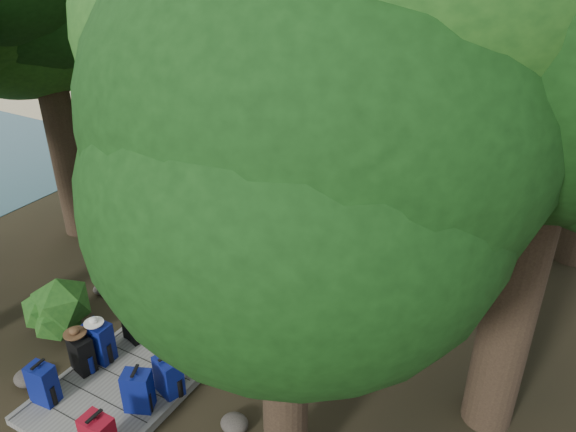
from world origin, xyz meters
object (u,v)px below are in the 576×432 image
Objects in this scene: sun_lounger at (501,141)px; backpack_right_b at (138,389)px; backpack_left_d at (159,305)px; backpack_right_d at (190,346)px; backpack_left_a at (42,382)px; backpack_left_b at (81,353)px; kayak at (321,121)px; backpack_left_c at (99,340)px; backpack_right_c at (169,374)px; suitcase_on_boardwalk at (133,326)px; duffel_right_khaki at (204,342)px; lone_suitcase_on_sand at (399,147)px.

backpack_right_b is at bearing -124.21° from sun_lounger.
backpack_right_d is at bearing -21.34° from backpack_left_d.
backpack_left_b is (-0.01, 0.77, -0.01)m from backpack_left_a.
backpack_right_b is 0.21× the size of kayak.
backpack_left_a is at bearing -93.67° from backpack_left_c.
backpack_right_c is 1.26× the size of suitcase_on_boardwalk.
backpack_left_d is 0.99× the size of duffel_right_khaki.
backpack_right_c reaches higher than kayak.
backpack_left_b reaches higher than sun_lounger.
backpack_left_a reaches higher than backpack_left_b.
backpack_right_c is 13.61m from kayak.
backpack_right_b is 1.53m from duffel_right_khaki.
kayak is at bearing 94.07° from backpack_left_a.
backpack_left_c is 14.30m from sun_lounger.
backpack_left_b is at bearing -94.21° from kayak.
duffel_right_khaki is (1.44, 1.36, -0.17)m from backpack_left_b.
sun_lounger is (2.43, 12.76, -0.00)m from duffel_right_khaki.
backpack_right_d is (1.34, 0.73, -0.10)m from backpack_left_c.
backpack_left_b reaches higher than duffel_right_khaki.
backpack_left_b is 1.60m from backpack_right_c.
suitcase_on_boardwalk is 0.33× the size of sun_lounger.
suitcase_on_boardwalk is at bearing -82.65° from backpack_left_d.
backpack_right_c is at bearing -38.96° from backpack_left_d.
backpack_left_d is at bearing 96.71° from backpack_left_b.
backpack_left_c is 1.53m from backpack_right_d.
backpack_left_d is 0.82× the size of lone_suitcase_on_sand.
backpack_left_c is at bearing -162.85° from backpack_right_c.
backpack_right_b reaches higher than backpack_right_d.
kayak is (-2.36, 14.12, -0.29)m from backpack_left_a.
suitcase_on_boardwalk is at bearing -129.95° from sun_lounger.
backpack_right_b is 1.30× the size of suitcase_on_boardwalk.
suitcase_on_boardwalk is at bearing -80.31° from lone_suitcase_on_sand.
duffel_right_khaki is 1.31m from suitcase_on_boardwalk.
lone_suitcase_on_sand is at bearing -37.66° from kayak.
backpack_right_b is (1.32, -0.49, -0.02)m from backpack_left_c.
backpack_right_c is 1.21× the size of backpack_right_d.
backpack_right_b reaches higher than kayak.
sun_lounger is at bearing 70.04° from backpack_left_a.
lone_suitcase_on_sand is (-0.18, 11.97, -0.14)m from backpack_right_b.
backpack_left_c reaches higher than kayak.
backpack_right_c is 1.31× the size of duffel_right_khaki.
sun_lounger is (6.22, 0.76, 0.11)m from kayak.
backpack_right_d reaches higher than duffel_right_khaki.
backpack_right_d is at bearing -87.24° from kayak.
sun_lounger is (2.67, 2.30, -0.05)m from lone_suitcase_on_sand.
backpack_right_d is at bearing 20.29° from suitcase_on_boardwalk.
backpack_left_c is (0.05, 1.10, 0.03)m from backpack_left_a.
backpack_right_b reaches higher than backpack_left_d.
backpack_left_c reaches higher than backpack_right_d.
lone_suitcase_on_sand reaches higher than duffel_right_khaki.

